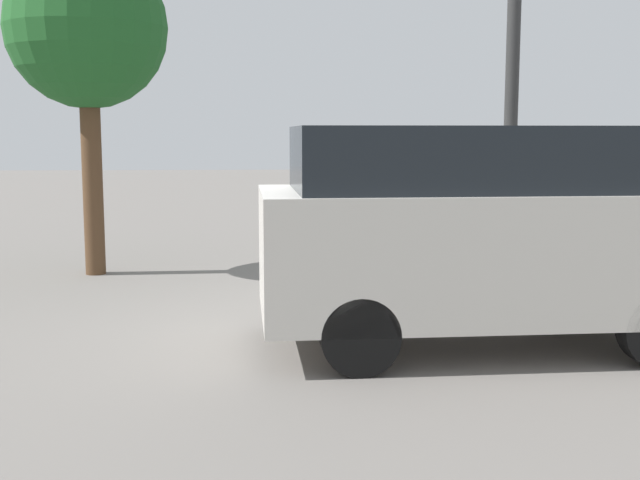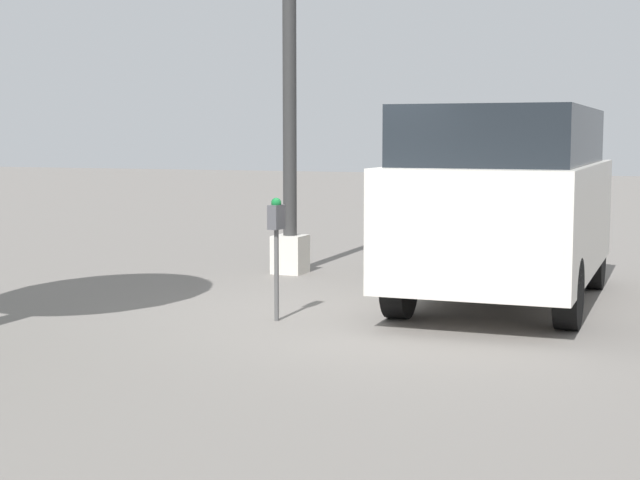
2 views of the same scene
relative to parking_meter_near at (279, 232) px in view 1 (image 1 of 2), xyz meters
name	(u,v)px [view 1 (image 1 of 2)]	position (x,y,z in m)	size (l,w,h in m)	color
ground_plane	(328,317)	(0.59, -0.59, -0.98)	(80.00, 80.00, 0.00)	slate
parking_meter_near	(279,232)	(0.00, 0.00, 0.00)	(0.21, 0.13, 1.32)	#4C4C4C
lamp_post	(511,107)	(3.38, 1.36, 1.63)	(0.44, 0.44, 6.74)	beige
parked_van	(483,229)	(2.08, -2.02, 0.27)	(4.70, 2.18, 2.30)	beige
street_tree	(87,31)	(-2.88, 2.67, 2.81)	(2.47, 2.47, 5.07)	#513823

